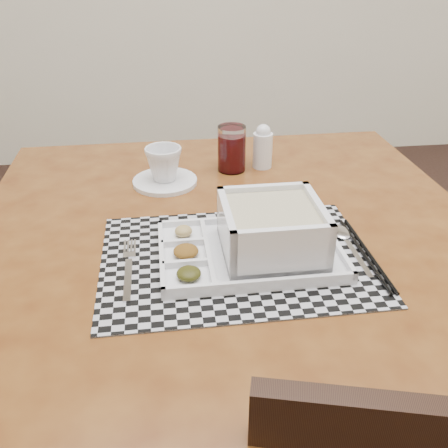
% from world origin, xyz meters
% --- Properties ---
extents(dining_table, '(1.03, 1.03, 0.76)m').
position_xyz_m(dining_table, '(-0.83, 0.22, 0.68)').
color(dining_table, '#4D230E').
rests_on(dining_table, ground).
extents(placemat, '(0.48, 0.35, 0.00)m').
position_xyz_m(placemat, '(-0.83, 0.11, 0.76)').
color(placemat, '#A5A5AD').
rests_on(placemat, dining_table).
extents(serving_tray, '(0.32, 0.22, 0.10)m').
position_xyz_m(serving_tray, '(-0.78, 0.11, 0.80)').
color(serving_tray, white).
rests_on(serving_tray, placemat).
extents(fork, '(0.02, 0.19, 0.00)m').
position_xyz_m(fork, '(-1.02, 0.10, 0.77)').
color(fork, silver).
rests_on(fork, placemat).
extents(spoon, '(0.04, 0.18, 0.01)m').
position_xyz_m(spoon, '(-0.62, 0.15, 0.77)').
color(spoon, silver).
rests_on(spoon, placemat).
extents(chopsticks, '(0.02, 0.24, 0.01)m').
position_xyz_m(chopsticks, '(-0.60, 0.08, 0.77)').
color(chopsticks, black).
rests_on(chopsticks, placemat).
extents(saucer, '(0.15, 0.15, 0.01)m').
position_xyz_m(saucer, '(-0.95, 0.44, 0.77)').
color(saucer, white).
rests_on(saucer, dining_table).
extents(cup, '(0.11, 0.11, 0.08)m').
position_xyz_m(cup, '(-0.95, 0.44, 0.81)').
color(cup, white).
rests_on(cup, saucer).
extents(juice_glass, '(0.07, 0.07, 0.11)m').
position_xyz_m(juice_glass, '(-0.79, 0.50, 0.81)').
color(juice_glass, white).
rests_on(juice_glass, dining_table).
extents(creamer_bottle, '(0.05, 0.05, 0.11)m').
position_xyz_m(creamer_bottle, '(-0.71, 0.51, 0.82)').
color(creamer_bottle, white).
rests_on(creamer_bottle, dining_table).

